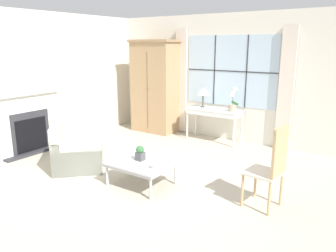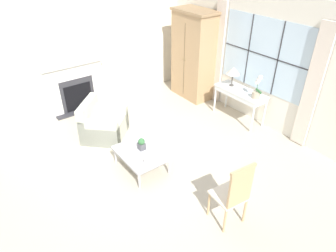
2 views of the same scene
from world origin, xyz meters
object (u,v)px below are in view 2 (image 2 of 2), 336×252
Objects in this scene: coffee_table at (141,154)px; potted_plant_small at (142,144)px; armchair_upholstered at (103,125)px; side_chair_wooden at (234,192)px; fireplace at (75,83)px; armoire at (193,55)px; potted_orchid at (257,89)px; pillar_candle at (146,162)px; console_table at (240,94)px; table_lamp at (233,71)px.

potted_plant_small is at bearing 139.17° from coffee_table.
potted_plant_small is (-0.06, 0.06, 0.16)m from coffee_table.
armchair_upholstered is 1.27× the size of coffee_table.
side_chair_wooden reaches higher than armchair_upholstered.
armoire reaches higher than fireplace.
potted_orchid is at bearing 124.03° from side_chair_wooden.
pillar_candle is at bearing -19.31° from coffee_table.
potted_orchid is (3.15, 2.83, 0.23)m from fireplace.
side_chair_wooden is 1.98m from potted_plant_small.
potted_plant_small is (0.12, -2.76, -0.15)m from console_table.
fireplace is at bearing -129.74° from table_lamp.
potted_orchid is at bearing -4.18° from console_table.
potted_orchid is at bearing 91.80° from pillar_candle.
console_table is 1.03× the size of armchair_upholstered.
potted_orchid reaches higher than pillar_candle.
coffee_table is (-1.88, -0.38, -0.30)m from side_chair_wooden.
fireplace reaches higher than console_table.
armoire is 4.96× the size of table_lamp.
table_lamp is at bearing 72.49° from armchair_upholstered.
potted_plant_small is (-1.94, -0.33, -0.14)m from side_chair_wooden.
coffee_table is 0.38m from pillar_candle.
armoire reaches higher than table_lamp.
armchair_upholstered is 9.08× the size of pillar_candle.
table_lamp is 0.48× the size of coffee_table.
coffee_table is at bearing -80.12° from table_lamp.
pillar_candle is at bearing -53.29° from armoire.
coffee_table is (0.49, -2.84, -0.76)m from table_lamp.
side_chair_wooden is (2.37, -2.45, -0.47)m from table_lamp.
console_table is at bearing 67.07° from armchair_upholstered.
armoire is 16.91× the size of pillar_candle.
fireplace is 0.96× the size of armoire.
console_table is 2.84m from coffee_table.
pillar_candle is at bearing -79.65° from console_table.
potted_orchid is 2.79m from potted_plant_small.
potted_orchid is at bearing -3.77° from table_lamp.
armchair_upholstered is at bearing -112.93° from console_table.
side_chair_wooden is at bearing 11.55° from coffee_table.
armchair_upholstered is (-1.22, -2.89, -0.37)m from console_table.
armoire is 1.31m from table_lamp.
pillar_candle is (-1.53, -0.51, -0.20)m from side_chair_wooden.
console_table is at bearing 130.34° from side_chair_wooden.
pillar_candle is at bearing -1.37° from fireplace.
armoire is at bearing 123.12° from coffee_table.
fireplace is at bearing 178.63° from pillar_candle.
table_lamp is at bearing 2.94° from armoire.
console_table is (1.62, 0.05, -0.48)m from armoire.
fireplace is at bearing -177.97° from potted_plant_small.
potted_orchid reaches higher than potted_plant_small.
side_chair_wooden is 1.63m from pillar_candle.
fireplace reaches higher than side_chair_wooden.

